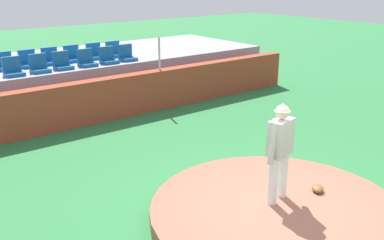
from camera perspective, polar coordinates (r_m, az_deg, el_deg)
name	(u,v)px	position (r m, az deg, el deg)	size (l,w,h in m)	color
ground_plane	(276,220)	(7.66, 10.90, -12.69)	(60.00, 60.00, 0.00)	#2B733B
pitchers_mound	(277,213)	(7.60, 10.96, -11.83)	(4.23, 4.23, 0.27)	#975B48
pitcher	(280,145)	(7.32, 11.39, -3.26)	(0.76, 0.34, 1.71)	white
baseball	(275,178)	(8.38, 10.75, -7.46)	(0.07, 0.07, 0.07)	white
fielding_glove	(318,188)	(8.15, 16.03, -8.54)	(0.30, 0.20, 0.11)	brown
brick_barrier	(97,101)	(12.39, -12.24, 2.45)	(14.40, 0.40, 1.19)	#993C27
fence_post_right	(159,53)	(13.16, -4.27, 8.64)	(0.06, 0.06, 1.00)	silver
bleacher_platform	(56,79)	(15.04, -17.24, 5.09)	(14.40, 4.33, 1.32)	gray
stadium_chair_0	(13,70)	(12.79, -22.26, 6.07)	(0.48, 0.44, 0.50)	#145896
stadium_chair_1	(39,66)	(13.01, -19.25, 6.59)	(0.48, 0.44, 0.50)	#145896
stadium_chair_2	(62,64)	(13.24, -16.53, 7.06)	(0.48, 0.44, 0.50)	#145896
stadium_chair_3	(87,61)	(13.49, -13.55, 7.51)	(0.48, 0.44, 0.50)	#145896
stadium_chair_4	(108,58)	(13.79, -10.87, 7.92)	(0.48, 0.44, 0.50)	#145896
stadium_chair_5	(127,56)	(14.14, -8.50, 8.30)	(0.48, 0.44, 0.50)	#145896
stadium_chair_6	(4,64)	(13.68, -23.22, 6.67)	(0.48, 0.44, 0.50)	#145896
stadium_chair_7	(28,62)	(13.83, -20.50, 7.11)	(0.48, 0.44, 0.50)	#145896
stadium_chair_8	(51,59)	(14.06, -17.88, 7.56)	(0.48, 0.44, 0.50)	#145896
stadium_chair_9	(73,57)	(14.31, -15.25, 7.98)	(0.48, 0.44, 0.50)	#145896
stadium_chair_10	(95,54)	(14.62, -12.52, 8.39)	(0.48, 0.44, 0.50)	#145896
stadium_chair_11	(114,52)	(14.89, -10.08, 8.72)	(0.48, 0.44, 0.50)	#145896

